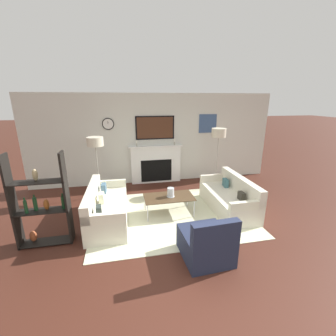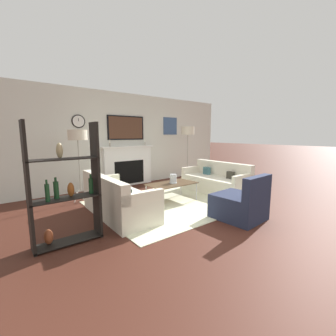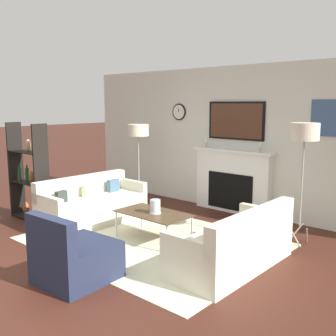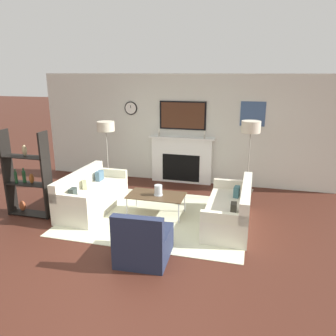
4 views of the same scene
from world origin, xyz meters
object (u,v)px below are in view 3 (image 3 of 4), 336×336
object	(u,v)px
floor_lamp_right	(305,134)
floor_lamp_left	(138,131)
armchair	(74,259)
shelf_unit	(28,176)
couch_right	(235,246)
hurricane_candle	(155,207)
couch_left	(92,206)
coffee_table	(153,214)

from	to	relation	value
floor_lamp_right	floor_lamp_left	bearing A→B (deg)	180.00
armchair	shelf_unit	world-z (taller)	shelf_unit
couch_right	hurricane_candle	size ratio (longest dim) A/B	8.71
couch_left	armchair	size ratio (longest dim) A/B	2.14
couch_left	armchair	distance (m)	2.26
floor_lamp_left	hurricane_candle	bearing A→B (deg)	-37.81
coffee_table	floor_lamp_right	size ratio (longest dim) A/B	0.63
couch_right	hurricane_candle	distance (m)	1.43
floor_lamp_left	armchair	bearing A→B (deg)	-56.68
hurricane_candle	shelf_unit	size ratio (longest dim) A/B	0.12
armchair	shelf_unit	size ratio (longest dim) A/B	0.50
hurricane_candle	coffee_table	bearing A→B (deg)	-175.73
armchair	hurricane_candle	distance (m)	1.64
couch_left	floor_lamp_left	bearing A→B (deg)	100.32
hurricane_candle	floor_lamp_left	bearing A→B (deg)	142.19
coffee_table	hurricane_candle	size ratio (longest dim) A/B	5.41
couch_right	floor_lamp_right	world-z (taller)	floor_lamp_right
couch_right	armchair	xyz separation A→B (m)	(-1.17, -1.53, -0.01)
couch_right	coffee_table	world-z (taller)	couch_right
coffee_table	shelf_unit	distance (m)	2.52
floor_lamp_right	couch_right	bearing A→B (deg)	-100.07
coffee_table	floor_lamp_left	size ratio (longest dim) A/B	0.68
couch_left	floor_lamp_right	world-z (taller)	floor_lamp_right
coffee_table	hurricane_candle	xyz separation A→B (m)	(0.04, 0.00, 0.12)
couch_left	floor_lamp_left	xyz separation A→B (m)	(-0.25, 1.36, 1.19)
coffee_table	floor_lamp_right	world-z (taller)	floor_lamp_right
floor_lamp_right	coffee_table	bearing A→B (deg)	-142.63
floor_lamp_left	shelf_unit	world-z (taller)	shelf_unit
couch_left	armchair	world-z (taller)	armchair
couch_left	floor_lamp_left	distance (m)	1.83
hurricane_candle	armchair	bearing A→B (deg)	-81.48
hurricane_candle	floor_lamp_left	size ratio (longest dim) A/B	0.13
couch_right	shelf_unit	world-z (taller)	shelf_unit
floor_lamp_left	couch_left	bearing A→B (deg)	-79.68
couch_left	floor_lamp_right	xyz separation A→B (m)	(3.07, 1.36, 1.31)
couch_left	coffee_table	xyz separation A→B (m)	(1.37, 0.07, 0.10)
coffee_table	floor_lamp_left	xyz separation A→B (m)	(-1.62, 1.29, 1.08)
floor_lamp_left	couch_right	bearing A→B (deg)	-23.95
couch_left	hurricane_candle	distance (m)	1.43
couch_left	hurricane_candle	xyz separation A→B (m)	(1.42, 0.07, 0.22)
floor_lamp_left	floor_lamp_right	distance (m)	3.32
coffee_table	floor_lamp_left	bearing A→B (deg)	141.42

